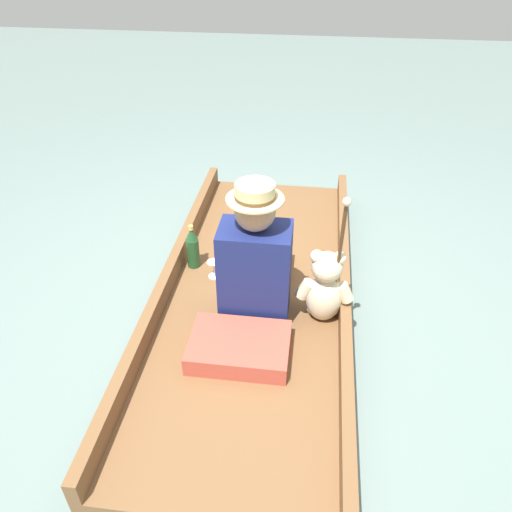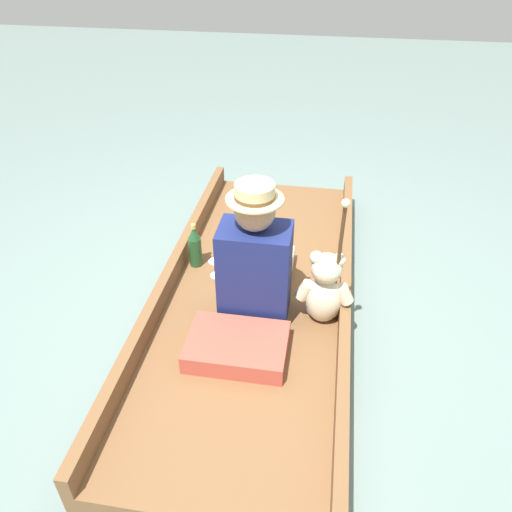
# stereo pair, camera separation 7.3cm
# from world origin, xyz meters

# --- Properties ---
(ground_plane) EXTENTS (16.00, 16.00, 0.00)m
(ground_plane) POSITION_xyz_m (0.00, 0.00, 0.00)
(ground_plane) COLOR slate
(punt_boat) EXTENTS (1.14, 2.86, 0.28)m
(punt_boat) POSITION_xyz_m (0.00, 0.00, 0.09)
(punt_boat) COLOR brown
(punt_boat) RESTS_ON ground_plane
(seat_cushion) EXTENTS (0.52, 0.37, 0.11)m
(seat_cushion) POSITION_xyz_m (-0.01, -0.54, 0.20)
(seat_cushion) COLOR #B24738
(seat_cushion) RESTS_ON punt_boat
(seated_person) EXTENTS (0.39, 0.71, 0.84)m
(seated_person) POSITION_xyz_m (0.03, -0.13, 0.46)
(seated_person) COLOR white
(seated_person) RESTS_ON punt_boat
(teddy_bear) EXTENTS (0.33, 0.19, 0.47)m
(teddy_bear) POSITION_xyz_m (0.42, -0.19, 0.37)
(teddy_bear) COLOR beige
(teddy_bear) RESTS_ON punt_boat
(wine_glass) EXTENTS (0.09, 0.09, 0.12)m
(wine_glass) POSITION_xyz_m (-0.28, 0.11, 0.23)
(wine_glass) COLOR silver
(wine_glass) RESTS_ON punt_boat
(walking_cane) EXTENTS (0.04, 0.22, 0.86)m
(walking_cane) POSITION_xyz_m (0.47, -0.24, 0.65)
(walking_cane) COLOR brown
(walking_cane) RESTS_ON punt_boat
(champagne_bottle) EXTENTS (0.08, 0.08, 0.31)m
(champagne_bottle) POSITION_xyz_m (-0.44, 0.21, 0.29)
(champagne_bottle) COLOR #1E4723
(champagne_bottle) RESTS_ON punt_boat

